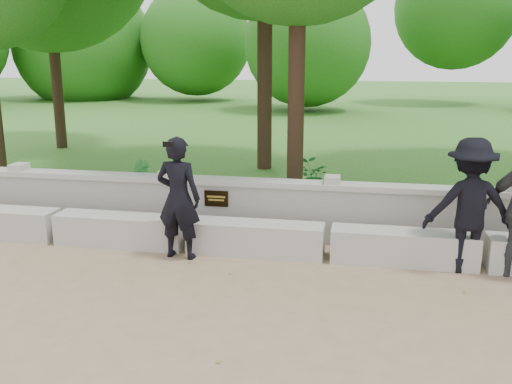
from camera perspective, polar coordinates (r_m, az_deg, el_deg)
ground at (r=6.61m, az=-11.98°, el=-11.04°), size 80.00×80.00×0.00m
lawn at (r=19.83m, az=3.67°, el=6.24°), size 40.00×22.00×0.25m
concrete_bench at (r=8.19m, az=-6.98°, el=-4.20°), size 11.90×0.45×0.45m
parapet_wall at (r=8.76m, az=-5.65°, el=-1.33°), size 12.50×0.35×0.90m
man_main at (r=7.72m, az=-7.76°, el=-0.60°), size 0.65×0.58×1.67m
visitor_mid at (r=7.66m, az=20.55°, el=-1.28°), size 1.20×0.80×1.73m
shrub_b at (r=10.19m, az=-11.45°, el=1.29°), size 0.46×0.46×0.66m
shrub_c at (r=10.35m, az=5.67°, el=1.58°), size 0.61×0.55×0.62m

